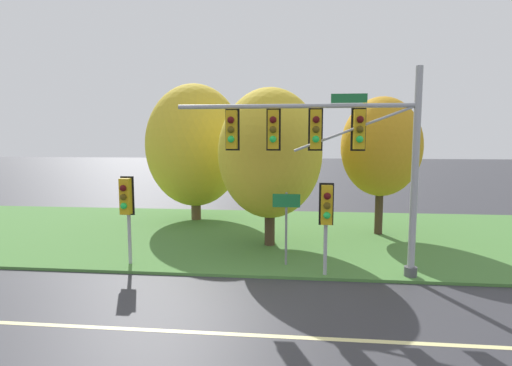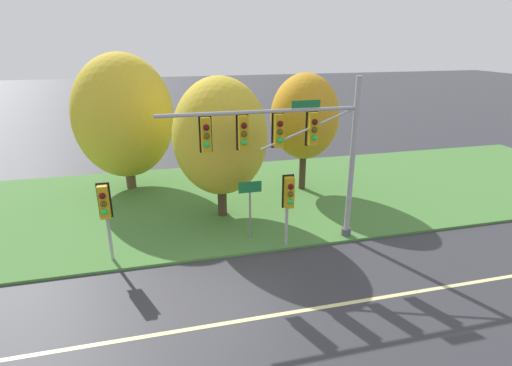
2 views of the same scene
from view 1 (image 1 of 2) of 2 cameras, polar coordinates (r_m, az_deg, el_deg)
The scene contains 10 objects.
ground_plane at distance 10.91m, azimuth -4.63°, elevation -17.77°, with size 160.00×160.00×0.00m, color #333338.
lane_stripe at distance 9.85m, azimuth -5.98°, elevation -20.56°, with size 36.00×0.16×0.01m, color beige.
grass_verge at distance 18.66m, azimuth 0.00°, elevation -7.28°, with size 48.00×11.50×0.10m, color #477A38.
traffic_signal_mast at distance 12.78m, azimuth 10.69°, elevation 5.61°, with size 7.67×0.49×6.54m.
pedestrian_signal_near_kerb at distance 12.66m, azimuth 10.03°, elevation -3.82°, with size 0.46×0.55×2.98m.
pedestrian_signal_further_along at distance 14.28m, azimuth -18.06°, elevation -2.53°, with size 0.46×0.55×3.08m.
route_sign_post at distance 13.76m, azimuth 4.34°, elevation -4.78°, with size 0.94×0.08×2.53m.
tree_nearest_road at distance 21.54m, azimuth -8.70°, elevation 5.30°, with size 5.16×5.16×7.21m.
tree_left_of_mast at distance 16.09m, azimuth 2.01°, elevation 4.21°, with size 4.18×4.18×6.38m.
tree_behind_signpost at distance 18.84m, azimuth 17.43°, elevation 4.91°, with size 3.56×3.56×6.21m.
Camera 1 is at (1.84, -9.79, 4.47)m, focal length 28.00 mm.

